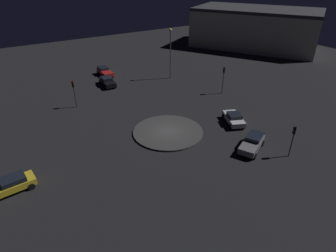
{
  "coord_description": "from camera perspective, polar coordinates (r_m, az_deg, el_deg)",
  "views": [
    {
      "loc": [
        -26.89,
        16.86,
        18.75
      ],
      "look_at": [
        0.0,
        0.0,
        0.95
      ],
      "focal_mm": 31.03,
      "sensor_mm": 36.0,
      "label": 1
    }
  ],
  "objects": [
    {
      "name": "car_grey",
      "position": [
        34.7,
        16.22,
        -3.19
      ],
      "size": [
        3.61,
        4.78,
        1.49
      ],
      "rotation": [
        0.0,
        0.0,
        2.03
      ],
      "color": "slate",
      "rests_on": "ground_plane"
    },
    {
      "name": "car_black",
      "position": [
        52.4,
        -11.82,
        8.57
      ],
      "size": [
        4.66,
        2.28,
        1.47
      ],
      "rotation": [
        0.0,
        0.0,
        -0.07
      ],
      "color": "black",
      "rests_on": "ground_plane"
    },
    {
      "name": "traffic_light_northeast",
      "position": [
        44.41,
        -18.0,
        6.95
      ],
      "size": [
        0.4,
        0.37,
        4.11
      ],
      "rotation": [
        0.0,
        0.0,
        -2.63
      ],
      "color": "#2D2D2D",
      "rests_on": "ground_plane"
    },
    {
      "name": "traffic_light_southwest",
      "position": [
        33.81,
        23.38,
        -1.7
      ],
      "size": [
        0.39,
        0.37,
        3.78
      ],
      "rotation": [
        0.0,
        0.0,
        0.64
      ],
      "color": "#2D2D2D",
      "rests_on": "ground_plane"
    },
    {
      "name": "store_building",
      "position": [
        79.73,
        16.78,
        17.97
      ],
      "size": [
        33.18,
        28.27,
        9.35
      ],
      "rotation": [
        0.0,
        0.0,
        6.82
      ],
      "color": "#B7B299",
      "rests_on": "ground_plane"
    },
    {
      "name": "streetlamp_southeast",
      "position": [
        53.36,
        0.47,
        15.2
      ],
      "size": [
        0.51,
        0.51,
        9.03
      ],
      "color": "#4C4C51",
      "rests_on": "ground_plane"
    },
    {
      "name": "roundabout_island",
      "position": [
        36.81,
        0.0,
        -1.14
      ],
      "size": [
        8.87,
        8.87,
        0.22
      ],
      "primitive_type": "cylinder",
      "color": "#383838",
      "rests_on": "ground_plane"
    },
    {
      "name": "car_yellow",
      "position": [
        31.23,
        -28.43,
        -10.05
      ],
      "size": [
        2.34,
        4.44,
        1.47
      ],
      "rotation": [
        0.0,
        0.0,
        1.67
      ],
      "color": "gold",
      "rests_on": "ground_plane"
    },
    {
      "name": "car_red",
      "position": [
        57.55,
        -12.33,
        10.42
      ],
      "size": [
        4.37,
        2.07,
        1.51
      ],
      "rotation": [
        0.0,
        0.0,
        3.15
      ],
      "color": "red",
      "rests_on": "ground_plane"
    },
    {
      "name": "ground_plane",
      "position": [
        36.87,
        0.0,
        -1.28
      ],
      "size": [
        115.77,
        115.77,
        0.0
      ],
      "primitive_type": "plane",
      "color": "black"
    },
    {
      "name": "car_silver",
      "position": [
        39.64,
        12.8,
        1.5
      ],
      "size": [
        4.59,
        3.38,
        1.45
      ],
      "rotation": [
        0.0,
        0.0,
        2.73
      ],
      "color": "silver",
      "rests_on": "ground_plane"
    },
    {
      "name": "traffic_light_southeast",
      "position": [
        47.98,
        10.85,
        9.81
      ],
      "size": [
        0.36,
        0.39,
        4.47
      ],
      "rotation": [
        0.0,
        0.0,
        1.97
      ],
      "color": "#2D2D2D",
      "rests_on": "ground_plane"
    }
  ]
}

